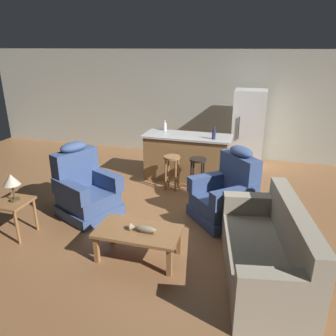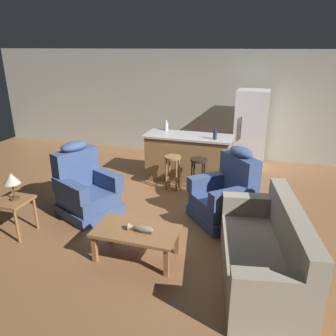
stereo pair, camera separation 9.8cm
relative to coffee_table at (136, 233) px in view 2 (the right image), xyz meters
The scene contains 15 objects.
ground_plane 1.61m from the coffee_table, 91.18° to the left, with size 12.00×12.00×0.00m.
back_wall 4.79m from the coffee_table, 90.39° to the left, with size 12.00×0.05×2.60m.
coffee_table is the anchor object (origin of this frame).
fish_figurine 0.13m from the coffee_table, 16.39° to the right, with size 0.34×0.10×0.10m.
couch 1.63m from the coffee_table, ahead, with size 1.18×2.02×0.94m.
recliner_near_lamp 1.59m from the coffee_table, 144.40° to the left, with size 1.12×1.12×1.20m.
recliner_near_island 1.70m from the coffee_table, 54.78° to the left, with size 1.19×1.19×1.20m.
end_table 1.95m from the coffee_table, behind, with size 0.48×0.48×0.56m.
table_lamp 1.98m from the coffee_table, behind, with size 0.24×0.24×0.41m.
kitchen_island 2.92m from the coffee_table, 90.63° to the left, with size 1.80×0.70×0.95m.
bar_stool_left 2.30m from the coffee_table, 94.52° to the left, with size 0.32×0.32×0.68m.
bar_stool_right 2.32m from the coffee_table, 81.94° to the left, with size 0.32×0.32×0.68m.
refrigerator 4.30m from the coffee_table, 74.73° to the left, with size 0.70×0.69×1.76m.
bottle_tall_green 3.31m from the coffee_table, 100.57° to the left, with size 0.08×0.08×0.22m.
bottle_short_amber 2.90m from the coffee_table, 79.11° to the left, with size 0.08×0.08×0.27m.
Camera 2 is at (1.53, -4.98, 2.65)m, focal length 35.00 mm.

